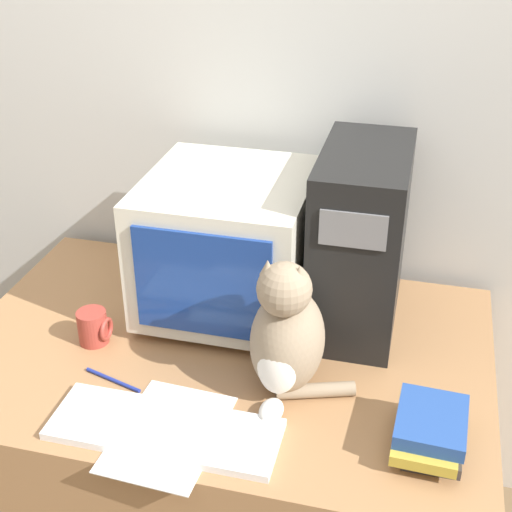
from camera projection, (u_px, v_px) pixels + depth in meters
The scene contains 10 objects.
wall_back at pixel (270, 99), 1.95m from camera, with size 7.00×0.05×2.50m.
desk at pixel (226, 460), 1.95m from camera, with size 1.31×0.87×0.77m.
crt_monitor at pixel (228, 244), 1.83m from camera, with size 0.41×0.44×0.37m.
computer_tower at pixel (360, 239), 1.77m from camera, with size 0.21×0.41×0.46m.
keyboard at pixel (165, 429), 1.50m from camera, with size 0.49×0.17×0.02m.
cat at pixel (287, 336), 1.56m from camera, with size 0.25×0.26×0.34m.
book_stack at pixel (430, 430), 1.45m from camera, with size 0.15×0.21×0.08m.
pen at pixel (113, 380), 1.65m from camera, with size 0.15×0.05×0.01m.
paper_sheet at pixel (168, 433), 1.50m from camera, with size 0.23×0.31×0.00m.
mug at pixel (94, 327), 1.76m from camera, with size 0.08×0.07×0.09m.
Camera 1 is at (0.43, -0.93, 1.83)m, focal length 50.00 mm.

